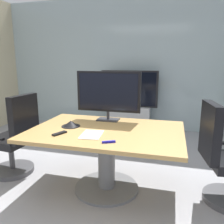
{
  "coord_description": "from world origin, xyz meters",
  "views": [
    {
      "loc": [
        0.85,
        -2.13,
        1.51
      ],
      "look_at": [
        0.14,
        0.51,
        0.89
      ],
      "focal_mm": 36.61,
      "sensor_mm": 36.0,
      "label": 1
    }
  ],
  "objects_px": {
    "remote_control": "(60,133)",
    "office_chair_left": "(16,142)",
    "conference_table": "(106,146)",
    "tv_monitor": "(108,93)",
    "office_chair_right": "(224,162)",
    "conference_phone": "(71,124)",
    "wall_display_unit": "(129,111)"
  },
  "relations": [
    {
      "from": "conference_table",
      "to": "wall_display_unit",
      "type": "relative_size",
      "value": 1.31
    },
    {
      "from": "wall_display_unit",
      "to": "conference_phone",
      "type": "height_order",
      "value": "wall_display_unit"
    },
    {
      "from": "conference_table",
      "to": "office_chair_left",
      "type": "bearing_deg",
      "value": 177.52
    },
    {
      "from": "office_chair_right",
      "to": "wall_display_unit",
      "type": "bearing_deg",
      "value": 23.94
    },
    {
      "from": "conference_table",
      "to": "remote_control",
      "type": "height_order",
      "value": "remote_control"
    },
    {
      "from": "tv_monitor",
      "to": "wall_display_unit",
      "type": "distance_m",
      "value": 2.05
    },
    {
      "from": "conference_phone",
      "to": "remote_control",
      "type": "distance_m",
      "value": 0.3
    },
    {
      "from": "remote_control",
      "to": "conference_table",
      "type": "bearing_deg",
      "value": 57.15
    },
    {
      "from": "tv_monitor",
      "to": "conference_phone",
      "type": "xyz_separation_m",
      "value": [
        -0.35,
        -0.41,
        -0.33
      ]
    },
    {
      "from": "office_chair_left",
      "to": "remote_control",
      "type": "distance_m",
      "value": 0.96
    },
    {
      "from": "wall_display_unit",
      "to": "conference_table",
      "type": "bearing_deg",
      "value": -85.57
    },
    {
      "from": "tv_monitor",
      "to": "remote_control",
      "type": "height_order",
      "value": "tv_monitor"
    },
    {
      "from": "office_chair_right",
      "to": "remote_control",
      "type": "relative_size",
      "value": 6.41
    },
    {
      "from": "remote_control",
      "to": "office_chair_right",
      "type": "bearing_deg",
      "value": 35.46
    },
    {
      "from": "wall_display_unit",
      "to": "tv_monitor",
      "type": "bearing_deg",
      "value": -87.42
    },
    {
      "from": "conference_table",
      "to": "tv_monitor",
      "type": "xyz_separation_m",
      "value": [
        -0.1,
        0.42,
        0.56
      ]
    },
    {
      "from": "wall_display_unit",
      "to": "office_chair_left",
      "type": "bearing_deg",
      "value": -115.49
    },
    {
      "from": "office_chair_left",
      "to": "office_chair_right",
      "type": "bearing_deg",
      "value": 95.9
    },
    {
      "from": "tv_monitor",
      "to": "office_chair_left",
      "type": "bearing_deg",
      "value": -163.04
    },
    {
      "from": "tv_monitor",
      "to": "office_chair_right",
      "type": "bearing_deg",
      "value": -13.67
    },
    {
      "from": "conference_phone",
      "to": "office_chair_left",
      "type": "bearing_deg",
      "value": 176.91
    },
    {
      "from": "office_chair_right",
      "to": "tv_monitor",
      "type": "bearing_deg",
      "value": 67.52
    },
    {
      "from": "wall_display_unit",
      "to": "remote_control",
      "type": "height_order",
      "value": "wall_display_unit"
    },
    {
      "from": "office_chair_left",
      "to": "tv_monitor",
      "type": "bearing_deg",
      "value": 112.27
    },
    {
      "from": "conference_table",
      "to": "office_chair_right",
      "type": "distance_m",
      "value": 1.28
    },
    {
      "from": "office_chair_left",
      "to": "wall_display_unit",
      "type": "bearing_deg",
      "value": 159.82
    },
    {
      "from": "remote_control",
      "to": "office_chair_left",
      "type": "bearing_deg",
      "value": -179.33
    },
    {
      "from": "conference_table",
      "to": "conference_phone",
      "type": "distance_m",
      "value": 0.5
    },
    {
      "from": "office_chair_left",
      "to": "conference_table",
      "type": "bearing_deg",
      "value": 92.83
    },
    {
      "from": "conference_table",
      "to": "tv_monitor",
      "type": "distance_m",
      "value": 0.7
    },
    {
      "from": "office_chair_right",
      "to": "remote_control",
      "type": "xyz_separation_m",
      "value": [
        -1.71,
        -0.37,
        0.29
      ]
    },
    {
      "from": "office_chair_right",
      "to": "office_chair_left",
      "type": "bearing_deg",
      "value": 81.79
    }
  ]
}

